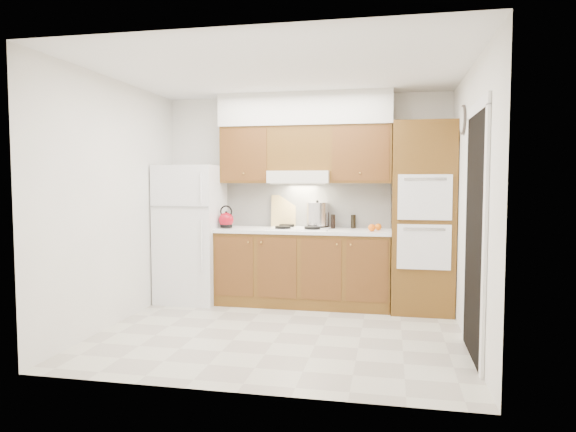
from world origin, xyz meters
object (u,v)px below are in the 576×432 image
object	(u,v)px
oven_cabinet	(422,218)
fridge	(191,234)
stock_pot	(317,214)
kettle	(226,220)

from	to	relation	value
oven_cabinet	fridge	bearing A→B (deg)	-179.30
fridge	stock_pot	distance (m)	1.62
stock_pot	fridge	bearing A→B (deg)	-171.56
kettle	stock_pot	size ratio (longest dim) A/B	0.67
kettle	stock_pot	distance (m)	1.14
fridge	stock_pot	world-z (taller)	fridge
oven_cabinet	kettle	distance (m)	2.37
kettle	stock_pot	bearing A→B (deg)	7.60
oven_cabinet	stock_pot	xyz separation A→B (m)	(-1.27, 0.20, 0.01)
fridge	stock_pot	xyz separation A→B (m)	(1.58, 0.23, 0.25)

